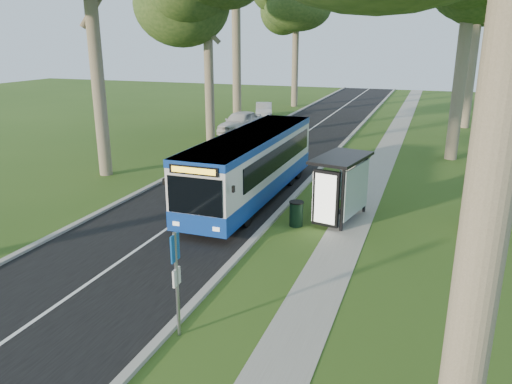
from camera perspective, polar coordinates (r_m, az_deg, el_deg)
ground at (r=16.15m, az=-2.85°, el=-8.34°), size 120.00×120.00×0.00m
road at (r=26.10m, az=-1.56°, el=1.77°), size 7.00×100.00×0.02m
kerb_east at (r=25.07m, az=5.92°, el=1.15°), size 0.25×100.00×0.12m
kerb_west at (r=27.51m, az=-8.38°, el=2.51°), size 0.25×100.00×0.12m
centre_line at (r=26.10m, az=-1.56°, el=1.80°), size 0.12×100.00×0.00m
footpath at (r=24.58m, az=12.71°, el=0.36°), size 1.50×100.00×0.02m
bus at (r=22.19m, az=-0.49°, el=3.04°), size 2.44×11.16×2.95m
bus_stop_sign at (r=12.04m, az=-9.10°, el=-9.12°), size 0.09×0.38×2.69m
bus_shelter at (r=19.41m, az=9.84°, el=1.57°), size 2.18×3.25×2.57m
litter_bin at (r=19.24m, az=4.63°, el=-2.47°), size 0.56×0.56×0.98m
car_white at (r=38.16m, az=-1.79°, el=7.98°), size 2.35×5.02×1.66m
car_silver at (r=45.74m, az=0.90°, el=9.32°), size 2.64×4.30×1.34m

